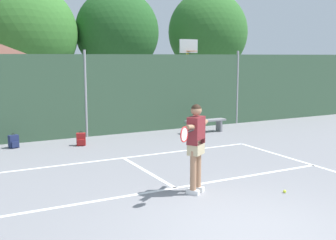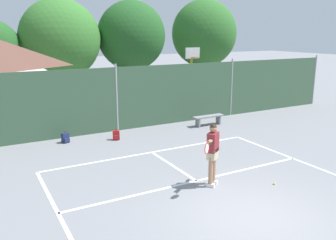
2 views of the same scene
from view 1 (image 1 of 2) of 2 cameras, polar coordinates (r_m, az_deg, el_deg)
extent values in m
plane|color=gray|center=(7.14, 10.82, -14.61)|extent=(120.00, 120.00, 0.00)
cube|color=white|center=(11.72, -6.13, -5.18)|extent=(8.20, 0.10, 0.01)
cube|color=white|center=(9.07, 0.98, -9.29)|extent=(8.20, 0.10, 0.01)
cube|color=white|center=(10.34, -2.98, -7.02)|extent=(0.10, 2.97, 0.01)
cube|color=#38563D|center=(14.76, -11.21, 3.24)|extent=(26.00, 0.05, 2.88)
cylinder|color=#99999E|center=(14.75, -11.22, 3.53)|extent=(0.09, 0.09, 3.03)
cylinder|color=#99999E|center=(17.70, 9.45, 4.42)|extent=(0.09, 0.09, 3.03)
cylinder|color=yellow|center=(18.83, 2.64, 4.81)|extent=(0.12, 0.12, 3.05)
cube|color=white|center=(18.71, 2.84, 10.07)|extent=(0.90, 0.06, 0.60)
torus|color=#D85919|center=(18.47, 3.26, 9.40)|extent=(0.48, 0.48, 0.02)
cylinder|color=brown|center=(22.64, -18.25, 3.51)|extent=(0.36, 0.36, 1.85)
ellipsoid|color=#38752D|center=(22.59, -18.62, 11.19)|extent=(4.96, 4.47, 4.96)
cylinder|color=brown|center=(23.88, -6.80, 4.51)|extent=(0.36, 0.36, 2.16)
ellipsoid|color=#235623|center=(23.85, -6.93, 11.89)|extent=(4.69, 4.22, 4.69)
cylinder|color=brown|center=(26.59, 5.41, 4.94)|extent=(0.36, 0.36, 2.14)
ellipsoid|color=#2D6628|center=(26.58, 5.52, 11.87)|extent=(5.05, 4.55, 5.05)
cube|color=silver|center=(8.88, 4.10, -9.39)|extent=(0.25, 0.28, 0.10)
cube|color=silver|center=(8.68, 3.44, -9.83)|extent=(0.25, 0.28, 0.10)
cylinder|color=#A37556|center=(8.75, 4.14, -6.52)|extent=(0.13, 0.13, 0.82)
cylinder|color=#A37556|center=(8.54, 3.47, -6.90)|extent=(0.13, 0.13, 0.82)
cube|color=tan|center=(8.53, 3.84, -3.67)|extent=(0.43, 0.40, 0.32)
cube|color=maroon|center=(8.47, 3.86, -1.42)|extent=(0.47, 0.42, 0.56)
sphere|color=#A37556|center=(8.40, 3.89, 1.33)|extent=(0.22, 0.22, 0.22)
sphere|color=black|center=(8.40, 3.89, 1.47)|extent=(0.21, 0.21, 0.21)
cylinder|color=#A37556|center=(8.26, 3.45, -0.97)|extent=(0.51, 0.39, 0.17)
cylinder|color=#A37556|center=(8.71, 4.63, -0.81)|extent=(0.47, 0.36, 0.22)
cylinder|color=black|center=(8.08, 3.01, -1.54)|extent=(0.27, 0.20, 0.04)
torus|color=red|center=(7.75, 2.24, -1.98)|extent=(0.27, 0.19, 0.30)
cylinder|color=silver|center=(7.75, 2.24, -1.98)|extent=(0.22, 0.15, 0.26)
sphere|color=#CCE033|center=(9.09, 15.68, -9.39)|extent=(0.07, 0.07, 0.07)
cube|color=navy|center=(13.74, -20.39, -2.77)|extent=(0.32, 0.25, 0.40)
cube|color=navy|center=(13.65, -20.17, -3.18)|extent=(0.23, 0.12, 0.18)
torus|color=black|center=(13.70, -20.44, -1.87)|extent=(0.09, 0.04, 0.09)
cube|color=maroon|center=(13.51, -11.82, -2.59)|extent=(0.32, 0.26, 0.40)
cube|color=maroon|center=(13.41, -11.83, -3.03)|extent=(0.23, 0.13, 0.18)
torus|color=black|center=(13.47, -11.85, -1.68)|extent=(0.09, 0.04, 0.09)
cube|color=gray|center=(15.47, 5.20, -0.08)|extent=(1.60, 0.36, 0.06)
cube|color=gray|center=(15.19, 3.28, -1.08)|extent=(0.08, 0.32, 0.45)
cube|color=gray|center=(15.83, 7.01, -0.73)|extent=(0.08, 0.32, 0.45)
camera|label=2|loc=(2.26, -148.68, 35.97)|focal=38.08mm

